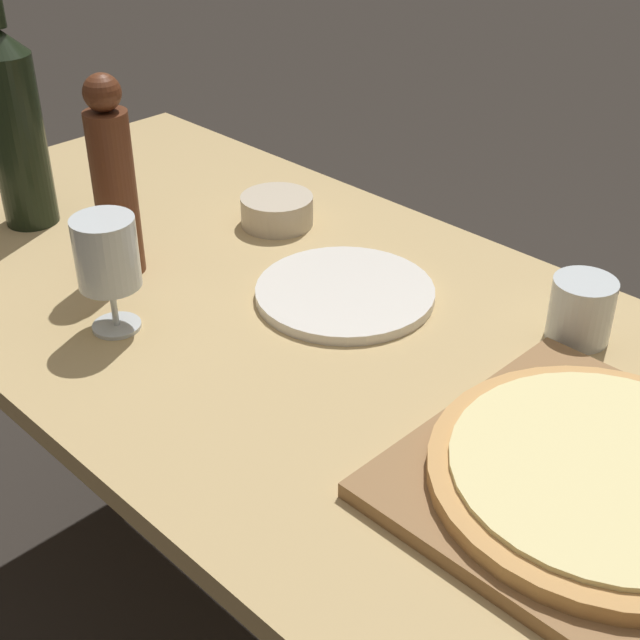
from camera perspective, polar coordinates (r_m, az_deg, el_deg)
dining_table at (r=1.15m, az=1.97°, el=-5.77°), size 0.71×1.71×0.76m
cutting_board at (r=0.92m, az=17.66°, el=-10.34°), size 0.36×0.36×0.02m
pizza at (r=0.91m, az=17.87°, el=-9.38°), size 0.34×0.34×0.02m
wine_bottle at (r=1.41m, az=-18.89°, el=11.61°), size 0.08×0.08×0.36m
pepper_mill at (r=1.23m, az=-13.06°, el=8.62°), size 0.06×0.06×0.28m
wine_glass at (r=1.11m, az=-13.49°, el=4.04°), size 0.08×0.08×0.15m
small_bowl at (r=1.38m, az=-2.77°, el=7.03°), size 0.11×0.11×0.05m
drinking_tumbler at (r=1.13m, az=16.37°, el=0.64°), size 0.08×0.08×0.08m
dinner_plate at (r=1.19m, az=1.61°, el=1.77°), size 0.24×0.24×0.01m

